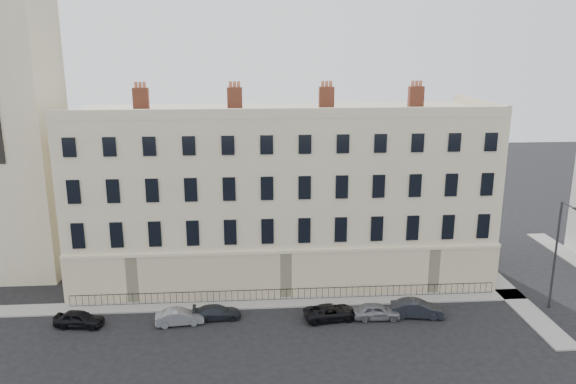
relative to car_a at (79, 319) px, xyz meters
name	(u,v)px	position (x,y,z in m)	size (l,w,h in m)	color
ground	(372,330)	(21.84, -2.14, -0.63)	(160.00, 160.00, 0.00)	black
terrace	(282,193)	(15.87, 9.83, 6.87)	(36.22, 12.22, 17.00)	beige
church_tower	(2,67)	(-8.16, 11.86, 18.03)	(8.00, 8.13, 44.00)	beige
pavement_terrace	(238,304)	(11.84, 2.86, -0.57)	(48.00, 2.00, 0.12)	gray
pavement_east_return	(495,280)	(34.84, 5.86, -0.57)	(2.00, 24.00, 0.12)	gray
railings	(286,294)	(15.84, 3.26, -0.07)	(35.00, 0.04, 0.96)	black
car_a	(79,319)	(0.00, 0.00, 0.00)	(1.48, 3.68, 1.25)	black
car_b	(180,317)	(7.47, -0.19, -0.03)	(1.26, 3.61, 1.19)	slate
car_c	(217,312)	(10.25, 0.48, -0.09)	(1.50, 3.70, 1.07)	#1F2329
car_d	(331,312)	(19.01, -0.25, -0.05)	(1.92, 4.16, 1.16)	black
car_e	(376,311)	(22.54, -0.43, 0.00)	(1.48, 3.69, 1.26)	slate
car_f	(417,309)	(25.77, -0.34, 0.04)	(1.42, 4.07, 1.34)	black
streetlamp	(557,251)	(36.85, 0.24, 4.31)	(0.47, 1.92, 8.91)	#323338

